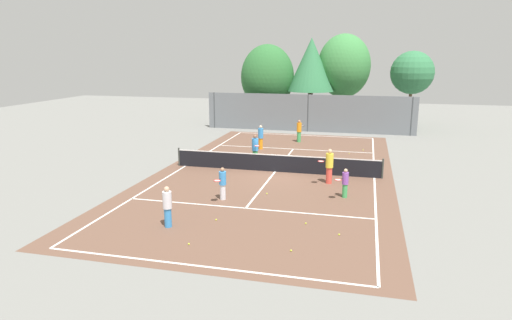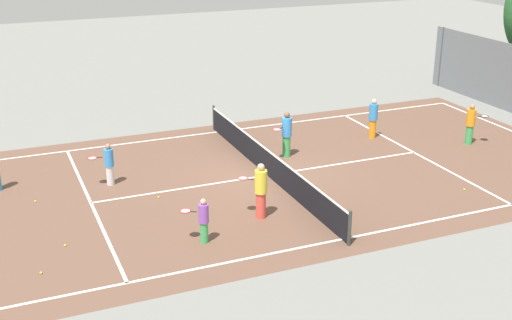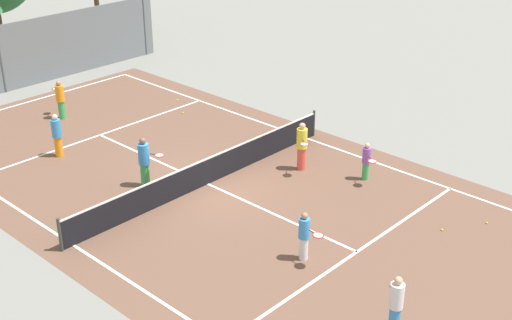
{
  "view_description": "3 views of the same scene",
  "coord_description": "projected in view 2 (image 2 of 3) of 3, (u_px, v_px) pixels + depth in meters",
  "views": [
    {
      "loc": [
        4.86,
        -24.11,
        6.55
      ],
      "look_at": [
        -0.84,
        -1.18,
        0.91
      ],
      "focal_mm": 31.19,
      "sensor_mm": 36.0,
      "label": 1
    },
    {
      "loc": [
        20.89,
        -9.18,
        9.18
      ],
      "look_at": [
        0.31,
        -0.58,
        0.8
      ],
      "focal_mm": 47.15,
      "sensor_mm": 36.0,
      "label": 2
    },
    {
      "loc": [
        -14.69,
        -16.07,
        11.17
      ],
      "look_at": [
        0.97,
        -1.41,
        1.06
      ],
      "focal_mm": 48.79,
      "sensor_mm": 36.0,
      "label": 3
    }
  ],
  "objects": [
    {
      "name": "tennis_ball_1",
      "position": [
        464.0,
        190.0,
        23.28
      ],
      "size": [
        0.07,
        0.07,
        0.07
      ],
      "primitive_type": "sphere",
      "color": "#CCE533",
      "rests_on": "ground_plane"
    },
    {
      "name": "tennis_ball_8",
      "position": [
        65.0,
        245.0,
        19.42
      ],
      "size": [
        0.07,
        0.07,
        0.07
      ],
      "primitive_type": "sphere",
      "color": "#CCE533",
      "rests_on": "ground_plane"
    },
    {
      "name": "court_surface",
      "position": [
        267.0,
        175.0,
        24.59
      ],
      "size": [
        13.0,
        25.0,
        0.01
      ],
      "color": "brown",
      "rests_on": "ground_plane"
    },
    {
      "name": "player_1",
      "position": [
        109.0,
        164.0,
        23.51
      ],
      "size": [
        0.41,
        0.91,
        1.53
      ],
      "color": "silver",
      "rests_on": "ground_plane"
    },
    {
      "name": "player_6",
      "position": [
        471.0,
        124.0,
        27.58
      ],
      "size": [
        0.54,
        0.95,
        1.7
      ],
      "color": "#3FA559",
      "rests_on": "ground_plane"
    },
    {
      "name": "tennis_net",
      "position": [
        268.0,
        162.0,
        24.41
      ],
      "size": [
        11.9,
        0.1,
        1.1
      ],
      "color": "#333833",
      "rests_on": "ground_plane"
    },
    {
      "name": "tennis_ball_6",
      "position": [
        283.0,
        179.0,
        24.21
      ],
      "size": [
        0.07,
        0.07,
        0.07
      ],
      "primitive_type": "sphere",
      "color": "#CCE533",
      "rests_on": "ground_plane"
    },
    {
      "name": "player_5",
      "position": [
        373.0,
        118.0,
        28.33
      ],
      "size": [
        0.36,
        0.36,
        1.7
      ],
      "color": "orange",
      "rests_on": "ground_plane"
    },
    {
      "name": "player_4",
      "position": [
        203.0,
        220.0,
        19.43
      ],
      "size": [
        0.69,
        0.83,
        1.39
      ],
      "color": "#3FA559",
      "rests_on": "ground_plane"
    },
    {
      "name": "tennis_ball_5",
      "position": [
        41.0,
        273.0,
        17.96
      ],
      "size": [
        0.07,
        0.07,
        0.07
      ],
      "primitive_type": "sphere",
      "color": "#CCE533",
      "rests_on": "ground_plane"
    },
    {
      "name": "player_3",
      "position": [
        261.0,
        190.0,
        20.94
      ],
      "size": [
        0.83,
        0.87,
        1.82
      ],
      "color": "#E54C3F",
      "rests_on": "ground_plane"
    },
    {
      "name": "tennis_ball_4",
      "position": [
        35.0,
        201.0,
        22.34
      ],
      "size": [
        0.07,
        0.07,
        0.07
      ],
      "primitive_type": "sphere",
      "color": "#CCE533",
      "rests_on": "ground_plane"
    },
    {
      "name": "ground_plane",
      "position": [
        267.0,
        175.0,
        24.59
      ],
      "size": [
        80.0,
        80.0,
        0.0
      ],
      "primitive_type": "plane",
      "color": "slate"
    },
    {
      "name": "tennis_ball_2",
      "position": [
        159.0,
        197.0,
        22.66
      ],
      "size": [
        0.07,
        0.07,
        0.07
      ],
      "primitive_type": "sphere",
      "color": "#CCE533",
      "rests_on": "ground_plane"
    },
    {
      "name": "player_0",
      "position": [
        287.0,
        134.0,
        26.14
      ],
      "size": [
        0.67,
        0.95,
        1.82
      ],
      "color": "#3FA559",
      "rests_on": "ground_plane"
    }
  ]
}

